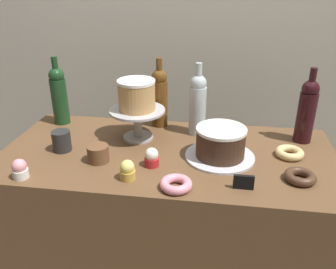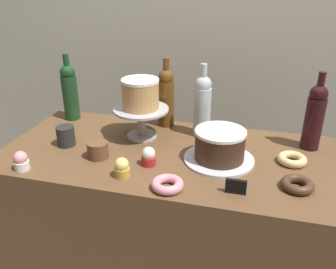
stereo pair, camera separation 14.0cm
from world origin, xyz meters
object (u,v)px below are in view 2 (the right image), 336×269
(cupcake_lemon, at_px, (122,168))
(donut_pink, at_px, (167,184))
(cupcake_vanilla, at_px, (149,157))
(donut_glazed, at_px, (292,159))
(cake_stand_pedestal, at_px, (141,117))
(white_layer_cake, at_px, (140,94))
(price_sign_chalkboard, at_px, (236,187))
(wine_bottle_dark_red, at_px, (315,116))
(cupcake_strawberry, at_px, (21,161))
(wine_bottle_clear, at_px, (202,105))
(chocolate_round_cake, at_px, (220,144))
(donut_chocolate, at_px, (297,185))
(wine_bottle_amber, at_px, (166,96))
(wine_bottle_green, at_px, (70,91))
(cookie_stack, at_px, (98,150))
(coffee_cup_ceramic, at_px, (66,136))

(cupcake_lemon, distance_m, donut_pink, 0.18)
(cupcake_vanilla, distance_m, donut_glazed, 0.55)
(cake_stand_pedestal, xyz_separation_m, cupcake_vanilla, (0.11, -0.23, -0.06))
(white_layer_cake, bearing_deg, price_sign_chalkboard, -37.46)
(wine_bottle_dark_red, relative_size, cupcake_strawberry, 4.38)
(donut_pink, xyz_separation_m, price_sign_chalkboard, (0.23, 0.03, 0.01))
(wine_bottle_clear, bearing_deg, cupcake_vanilla, -114.61)
(chocolate_round_cake, distance_m, donut_chocolate, 0.32)
(white_layer_cake, xyz_separation_m, cupcake_vanilla, (0.11, -0.23, -0.17))
(cupcake_vanilla, relative_size, price_sign_chalkboard, 1.06)
(wine_bottle_amber, relative_size, wine_bottle_green, 1.00)
(cookie_stack, xyz_separation_m, coffee_cup_ceramic, (-0.18, 0.07, 0.01))
(price_sign_chalkboard, height_order, coffee_cup_ceramic, coffee_cup_ceramic)
(white_layer_cake, xyz_separation_m, wine_bottle_amber, (0.07, 0.16, -0.06))
(cupcake_strawberry, distance_m, price_sign_chalkboard, 0.79)
(donut_pink, bearing_deg, price_sign_chalkboard, 7.63)
(wine_bottle_dark_red, distance_m, donut_chocolate, 0.37)
(wine_bottle_dark_red, height_order, cookie_stack, wine_bottle_dark_red)
(white_layer_cake, height_order, chocolate_round_cake, white_layer_cake)
(wine_bottle_dark_red, relative_size, cupcake_vanilla, 4.38)
(donut_glazed, height_order, donut_pink, same)
(donut_glazed, xyz_separation_m, coffee_cup_ceramic, (-0.92, -0.08, 0.03))
(wine_bottle_amber, xyz_separation_m, cupcake_strawberry, (-0.41, -0.54, -0.11))
(wine_bottle_green, distance_m, donut_glazed, 1.07)
(cookie_stack, bearing_deg, price_sign_chalkboard, -11.69)
(cupcake_vanilla, height_order, coffee_cup_ceramic, coffee_cup_ceramic)
(white_layer_cake, bearing_deg, donut_chocolate, -21.84)
(chocolate_round_cake, xyz_separation_m, price_sign_chalkboard, (0.08, -0.21, -0.04))
(wine_bottle_dark_red, xyz_separation_m, cupcake_strawberry, (-1.06, -0.46, -0.11))
(wine_bottle_dark_red, distance_m, cupcake_vanilla, 0.69)
(chocolate_round_cake, distance_m, wine_bottle_amber, 0.42)
(price_sign_chalkboard, bearing_deg, wine_bottle_green, 151.64)
(coffee_cup_ceramic, bearing_deg, wine_bottle_green, 113.71)
(wine_bottle_green, relative_size, cupcake_vanilla, 4.38)
(donut_pink, bearing_deg, wine_bottle_amber, 105.37)
(cake_stand_pedestal, relative_size, coffee_cup_ceramic, 2.84)
(white_layer_cake, xyz_separation_m, cupcake_strawberry, (-0.34, -0.38, -0.17))
(cake_stand_pedestal, relative_size, cupcake_lemon, 3.25)
(wine_bottle_clear, bearing_deg, wine_bottle_green, 177.60)
(cupcake_strawberry, relative_size, donut_glazed, 0.66)
(wine_bottle_clear, relative_size, cupcake_strawberry, 4.38)
(wine_bottle_green, distance_m, cupcake_strawberry, 0.52)
(cake_stand_pedestal, height_order, price_sign_chalkboard, cake_stand_pedestal)
(wine_bottle_clear, distance_m, cupcake_strawberry, 0.77)
(wine_bottle_green, xyz_separation_m, coffee_cup_ceramic, (0.12, -0.28, -0.10))
(wine_bottle_amber, distance_m, wine_bottle_dark_red, 0.65)
(wine_bottle_amber, relative_size, price_sign_chalkboard, 4.65)
(chocolate_round_cake, distance_m, donut_pink, 0.29)
(cake_stand_pedestal, relative_size, donut_pink, 2.16)
(chocolate_round_cake, relative_size, donut_pink, 1.75)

